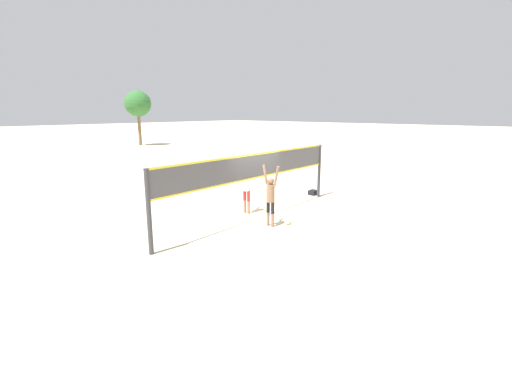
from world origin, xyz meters
The scene contains 7 objects.
ground_plane centered at (0.00, 0.00, 0.00)m, with size 200.00×200.00×0.00m, color beige.
volleyball_net centered at (0.00, 0.00, 1.71)m, with size 8.90×0.14×2.41m.
player_spiker centered at (-0.37, -0.98, 1.12)m, with size 0.28×0.70×2.13m.
player_blocker centered at (0.22, 0.68, 1.17)m, with size 0.28×0.71×2.21m.
volleyball centered at (0.18, -1.32, 0.11)m, with size 0.22×0.22×0.22m.
gear_bag centered at (4.49, 0.34, 0.11)m, with size 0.41×0.35×0.22m.
tree_right_cluster centered at (11.84, 28.29, 4.68)m, with size 2.93×2.93×6.20m.
Camera 1 is at (-9.12, -8.03, 3.88)m, focal length 24.00 mm.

